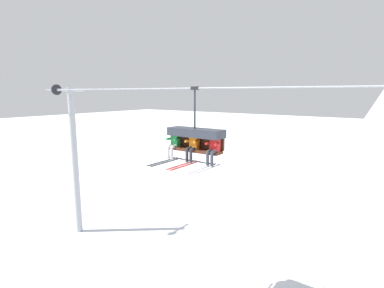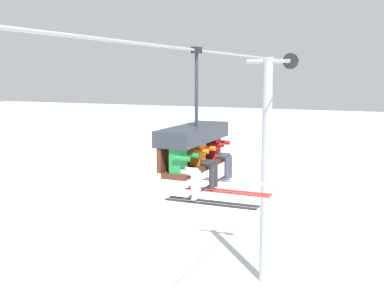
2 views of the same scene
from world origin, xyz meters
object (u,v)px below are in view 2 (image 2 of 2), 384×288
at_px(chairlift_chair, 193,141).
at_px(skier_orange, 203,156).
at_px(skier_green, 185,164).
at_px(skier_red, 219,150).
at_px(lift_tower_far, 266,167).

xyz_separation_m(chairlift_chair, skier_orange, (0.00, -0.22, -0.30)).
bearing_deg(skier_green, chairlift_chair, 13.95).
bearing_deg(skier_red, skier_orange, 180.00).
distance_m(lift_tower_far, skier_orange, 8.91).
bearing_deg(skier_red, lift_tower_far, 6.82).
relative_size(chairlift_chair, skier_green, 1.57).
bearing_deg(skier_orange, skier_green, 180.00).
bearing_deg(skier_green, lift_tower_far, 5.56).
height_order(lift_tower_far, skier_green, lift_tower_far).
bearing_deg(skier_green, skier_red, 0.00).
xyz_separation_m(skier_orange, skier_red, (0.89, 0.00, 0.00)).
bearing_deg(chairlift_chair, skier_orange, -90.00).
height_order(chairlift_chair, skier_green, chairlift_chair).
relative_size(lift_tower_far, skier_green, 5.08).
distance_m(chairlift_chair, skier_red, 0.96).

